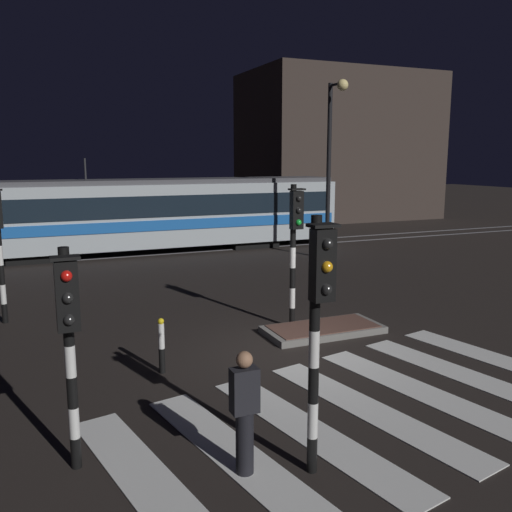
% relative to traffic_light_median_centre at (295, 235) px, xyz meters
% --- Properties ---
extents(ground_plane, '(120.00, 120.00, 0.00)m').
position_rel_traffic_light_median_centre_xyz_m(ground_plane, '(-0.87, -1.46, -2.34)').
color(ground_plane, black).
extents(rail_near, '(80.00, 0.12, 0.03)m').
position_rel_traffic_light_median_centre_xyz_m(rail_near, '(-0.87, 11.72, -2.32)').
color(rail_near, '#59595E').
rests_on(rail_near, ground).
extents(rail_far, '(80.00, 0.12, 0.03)m').
position_rel_traffic_light_median_centre_xyz_m(rail_far, '(-0.87, 13.16, -2.32)').
color(rail_far, '#59595E').
rests_on(rail_far, ground).
extents(crosswalk_zebra, '(9.22, 6.15, 0.02)m').
position_rel_traffic_light_median_centre_xyz_m(crosswalk_zebra, '(-0.87, -4.49, -2.33)').
color(crosswalk_zebra, silver).
rests_on(crosswalk_zebra, ground).
extents(traffic_island, '(2.85, 1.31, 0.18)m').
position_rel_traffic_light_median_centre_xyz_m(traffic_island, '(0.50, -0.58, -2.25)').
color(traffic_island, slate).
rests_on(traffic_island, ground).
extents(traffic_light_median_centre, '(0.36, 0.42, 3.54)m').
position_rel_traffic_light_median_centre_xyz_m(traffic_light_median_centre, '(0.00, 0.00, 0.00)').
color(traffic_light_median_centre, black).
rests_on(traffic_light_median_centre, ground).
extents(traffic_light_kerb_mid_left, '(0.36, 0.42, 3.46)m').
position_rel_traffic_light_median_centre_xyz_m(traffic_light_kerb_mid_left, '(-2.64, -5.79, -0.05)').
color(traffic_light_kerb_mid_left, black).
rests_on(traffic_light_kerb_mid_left, ground).
extents(traffic_light_corner_near_left, '(0.36, 0.42, 3.04)m').
position_rel_traffic_light_median_centre_xyz_m(traffic_light_corner_near_left, '(-5.53, -4.45, -0.33)').
color(traffic_light_corner_near_left, black).
rests_on(traffic_light_corner_near_left, ground).
extents(street_lamp_trackside_right, '(0.44, 1.21, 7.14)m').
position_rel_traffic_light_median_centre_xyz_m(street_lamp_trackside_right, '(5.67, 7.80, 2.19)').
color(street_lamp_trackside_right, black).
rests_on(street_lamp_trackside_right, ground).
extents(tram, '(17.61, 2.58, 4.15)m').
position_rel_traffic_light_median_centre_xyz_m(tram, '(-0.81, 12.43, -0.58)').
color(tram, '#B2BCC1').
rests_on(tram, ground).
extents(pedestrian_waiting_at_kerb, '(0.36, 0.24, 1.71)m').
position_rel_traffic_light_median_centre_xyz_m(pedestrian_waiting_at_kerb, '(-3.49, -5.40, -1.46)').
color(pedestrian_waiting_at_kerb, black).
rests_on(pedestrian_waiting_at_kerb, ground).
extents(bollard_island_edge, '(0.12, 0.12, 1.11)m').
position_rel_traffic_light_median_centre_xyz_m(bollard_island_edge, '(-3.66, -1.52, -1.78)').
color(bollard_island_edge, black).
rests_on(bollard_island_edge, ground).
extents(building_backdrop, '(12.60, 8.00, 9.89)m').
position_rel_traffic_light_median_centre_xyz_m(building_backdrop, '(14.78, 22.27, 2.61)').
color(building_backdrop, '#382D28').
rests_on(building_backdrop, ground).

